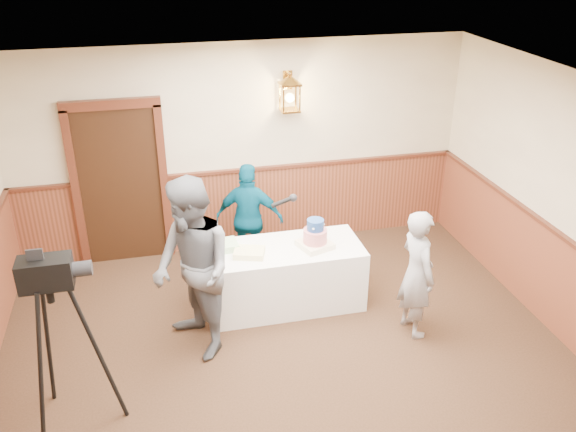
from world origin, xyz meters
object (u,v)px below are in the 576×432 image
tiered_cake (315,237)px  tv_camera_rig (62,355)px  assistant_p (249,219)px  sheet_cake_green (223,246)px  baker (417,273)px  sheet_cake_yellow (249,253)px  display_table (284,276)px  interviewer (193,270)px

tiered_cake → tv_camera_rig: size_ratio=0.25×
assistant_p → tiered_cake: bearing=141.8°
sheet_cake_green → baker: size_ratio=0.23×
sheet_cake_yellow → baker: baker is taller
sheet_cake_yellow → baker: 1.85m
sheet_cake_yellow → tiered_cake: bearing=1.0°
sheet_cake_yellow → sheet_cake_green: sheet_cake_green is taller
tv_camera_rig → sheet_cake_yellow: bearing=36.3°
sheet_cake_yellow → baker: size_ratio=0.23×
sheet_cake_yellow → display_table: bearing=10.9°
display_table → sheet_cake_green: sheet_cake_green is taller
tv_camera_rig → interviewer: bearing=34.6°
interviewer → baker: (2.34, -0.22, -0.24)m
interviewer → sheet_cake_green: bearing=131.5°
tiered_cake → interviewer: size_ratio=0.22×
sheet_cake_green → assistant_p: 0.86m
tiered_cake → tv_camera_rig: bearing=-152.2°
display_table → interviewer: size_ratio=0.93×
interviewer → tv_camera_rig: size_ratio=1.12×
sheet_cake_green → baker: baker is taller
interviewer → baker: bearing=63.6°
display_table → assistant_p: 0.97m
tv_camera_rig → assistant_p: bearing=48.7°
interviewer → assistant_p: bearing=129.8°
sheet_cake_green → tv_camera_rig: 2.25m
assistant_p → sheet_cake_yellow: bearing=99.2°
assistant_p → sheet_cake_green: bearing=78.4°
display_table → assistant_p: size_ratio=1.23×
display_table → sheet_cake_green: size_ratio=5.34×
tiered_cake → assistant_p: (-0.59, 0.94, -0.16)m
assistant_p → display_table: bearing=125.2°
tv_camera_rig → sheet_cake_green: bearing=44.8°
interviewer → baker: size_ratio=1.32×
sheet_cake_green → tv_camera_rig: bearing=-135.1°
tiered_cake → assistant_p: size_ratio=0.29×
display_table → assistant_p: bearing=105.8°
sheet_cake_green → sheet_cake_yellow: bearing=-38.8°
tiered_cake → assistant_p: 1.12m
display_table → tiered_cake: 0.62m
display_table → interviewer: (-1.08, -0.62, 0.60)m
sheet_cake_green → baker: (1.95, -0.98, -0.06)m
sheet_cake_yellow → sheet_cake_green: 0.35m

